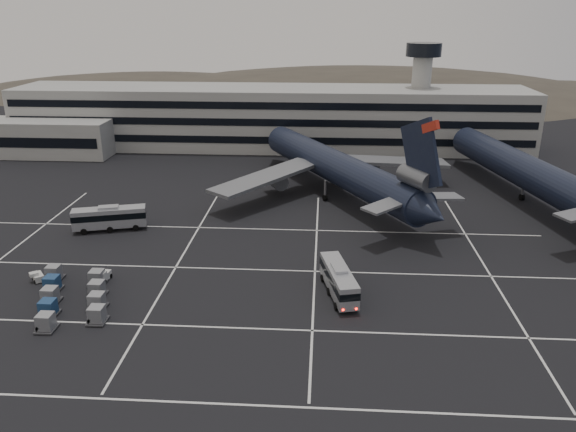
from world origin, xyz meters
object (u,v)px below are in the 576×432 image
object	(u,v)px
trijet_main	(338,167)
bus_far	(109,217)
bus_near	(339,279)
tug_a	(103,276)
uld_cluster	(71,295)

from	to	relation	value
trijet_main	bus_far	world-z (taller)	trijet_main
trijet_main	bus_near	bearing A→B (deg)	-119.17
trijet_main	tug_a	bearing A→B (deg)	-158.19
tug_a	uld_cluster	bearing A→B (deg)	-102.08
bus_near	uld_cluster	distance (m)	30.59
trijet_main	uld_cluster	xyz separation A→B (m)	(-30.73, -40.59, -4.34)
bus_near	bus_far	world-z (taller)	bus_far
bus_far	tug_a	bearing A→B (deg)	-178.45
tug_a	bus_far	bearing A→B (deg)	111.22
trijet_main	uld_cluster	world-z (taller)	trijet_main
bus_near	uld_cluster	bearing A→B (deg)	174.57
bus_far	uld_cluster	size ratio (longest dim) A/B	0.78
tug_a	trijet_main	bearing A→B (deg)	54.30
bus_far	tug_a	distance (m)	17.49
trijet_main	bus_near	world-z (taller)	trijet_main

